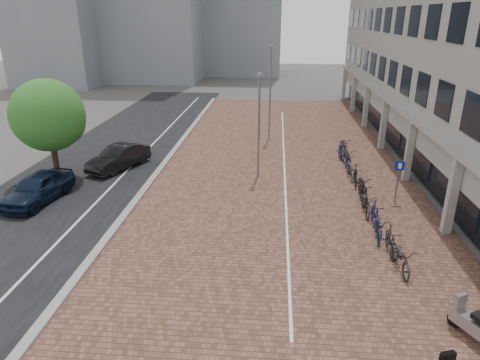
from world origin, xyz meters
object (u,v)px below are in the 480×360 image
car_navy (38,188)px  car_dark (119,158)px  scooter_front (477,324)px  parking_sign (398,176)px

car_navy → car_dark: 5.44m
car_navy → car_dark: car_navy is taller
car_dark → scooter_front: (14.81, -13.08, -0.08)m
car_dark → parking_sign: bearing=10.2°
car_dark → car_navy: bearing=-90.9°
car_navy → scooter_front: (17.05, -8.12, -0.12)m
car_navy → scooter_front: bearing=-17.6°
scooter_front → parking_sign: parking_sign is taller
car_navy → parking_sign: 17.37m
car_dark → parking_sign: 15.49m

